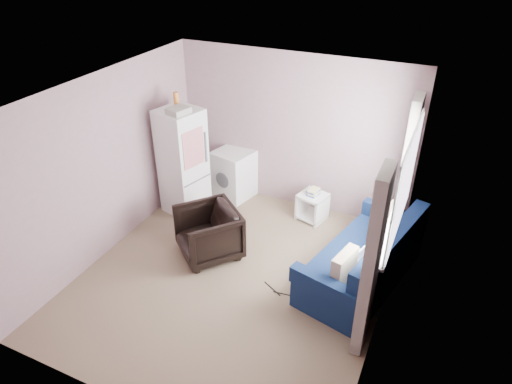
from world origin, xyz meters
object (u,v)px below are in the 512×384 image
armchair (208,231)px  sofa (366,262)px  washing_machine (234,173)px  fridge (183,162)px  side_table (312,205)px

armchair → sofa: size_ratio=0.37×
armchair → washing_machine: (-0.42, 1.61, 0.03)m
sofa → fridge: bearing=-176.6°
armchair → washing_machine: washing_machine is taller
fridge → washing_machine: 0.99m
fridge → sofa: fridge is taller
armchair → sofa: (2.12, 0.33, -0.08)m
fridge → sofa: size_ratio=0.91×
armchair → washing_machine: 1.67m
sofa → armchair: bearing=-157.3°
fridge → armchair: bearing=-28.8°
side_table → washing_machine: bearing=174.5°
washing_machine → sofa: 2.85m
washing_machine → sofa: size_ratio=0.38×
armchair → washing_machine: size_ratio=0.97×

